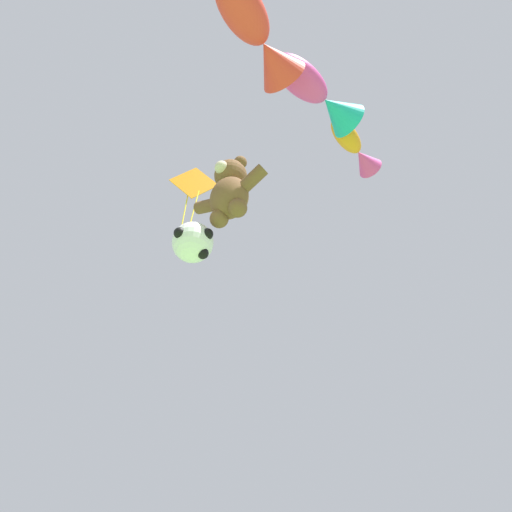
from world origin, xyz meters
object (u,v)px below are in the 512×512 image
at_px(fish_kite_crimson, 259,36).
at_px(teddy_bear_kite, 229,191).
at_px(diamond_kite, 193,188).
at_px(fish_kite_magenta, 319,95).
at_px(fish_kite_tangerine, 356,148).
at_px(soccer_ball_kite, 193,242).

bearing_deg(fish_kite_crimson, teddy_bear_kite, 138.72).
distance_m(fish_kite_crimson, diamond_kite, 4.92).
bearing_deg(fish_kite_crimson, fish_kite_magenta, 85.39).
distance_m(teddy_bear_kite, fish_kite_magenta, 3.02).
relative_size(fish_kite_tangerine, fish_kite_crimson, 0.78).
bearing_deg(soccer_ball_kite, teddy_bear_kite, 7.30).
distance_m(fish_kite_magenta, fish_kite_crimson, 2.24).
relative_size(teddy_bear_kite, fish_kite_tangerine, 1.08).
xyz_separation_m(fish_kite_tangerine, diamond_kite, (-4.19, -1.30, 0.30)).
distance_m(teddy_bear_kite, fish_kite_tangerine, 3.63).
height_order(soccer_ball_kite, fish_kite_magenta, fish_kite_magenta).
relative_size(fish_kite_crimson, diamond_kite, 0.74).
xyz_separation_m(fish_kite_tangerine, fish_kite_magenta, (0.02, -1.76, -0.07)).
bearing_deg(diamond_kite, fish_kite_crimson, -32.34).
xyz_separation_m(soccer_ball_kite, fish_kite_tangerine, (3.09, 2.08, 3.21)).
bearing_deg(soccer_ball_kite, fish_kite_tangerine, 33.93).
xyz_separation_m(teddy_bear_kite, fish_kite_magenta, (2.31, 0.21, 1.94)).
xyz_separation_m(fish_kite_tangerine, fish_kite_crimson, (-0.15, -3.86, -0.83)).
distance_m(fish_kite_magenta, diamond_kite, 4.25).
relative_size(fish_kite_magenta, diamond_kite, 0.78).
bearing_deg(teddy_bear_kite, fish_kite_crimson, -41.28).
xyz_separation_m(fish_kite_magenta, diamond_kite, (-4.21, 0.46, 0.37)).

